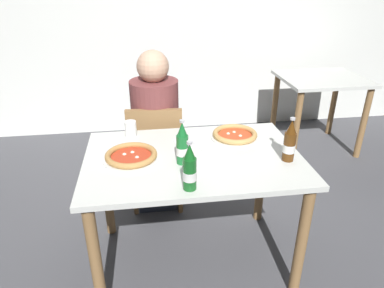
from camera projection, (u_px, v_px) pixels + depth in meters
name	position (u px, v px, depth m)	size (l,w,h in m)	color
ground_plane	(193.00, 258.00, 2.27)	(8.00, 8.00, 0.00)	#4C4C51
back_wall_tiled	(163.00, 12.00, 3.66)	(7.00, 0.10, 2.60)	white
dining_table_main	(193.00, 174.00, 1.99)	(1.20, 0.80, 0.75)	silver
chair_behind_table	(156.00, 151.00, 2.58)	(0.43, 0.43, 0.85)	olive
diner_seated	(156.00, 136.00, 2.58)	(0.34, 0.34, 1.21)	#2D3342
dining_table_background	(320.00, 93.00, 3.48)	(0.80, 0.70, 0.75)	silver
pizza_margherita_near	(131.00, 156.00, 1.90)	(0.31, 0.31, 0.04)	white
pizza_marinara_far	(235.00, 135.00, 2.14)	(0.29, 0.29, 0.04)	white
beer_bottle_left	(290.00, 143.00, 1.86)	(0.07, 0.07, 0.25)	#512D0F
beer_bottle_center	(190.00, 169.00, 1.61)	(0.07, 0.07, 0.25)	#14591E
beer_bottle_right	(182.00, 145.00, 1.83)	(0.07, 0.07, 0.25)	#196B2D
napkin_with_cutlery	(192.00, 144.00, 2.07)	(0.21, 0.21, 0.01)	white
paper_cup	(131.00, 129.00, 2.17)	(0.07, 0.07, 0.10)	white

